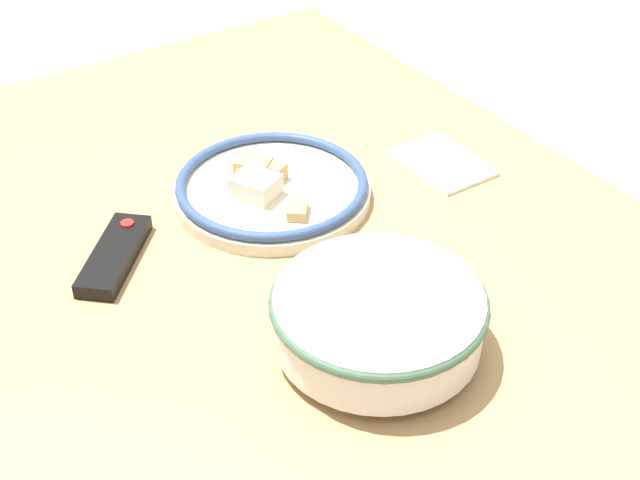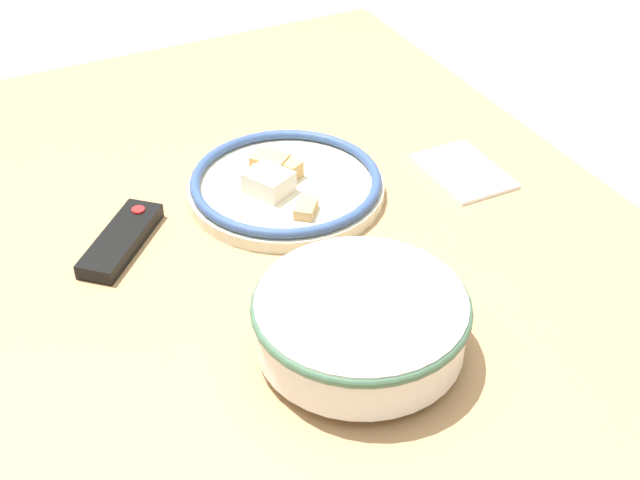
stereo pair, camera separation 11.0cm
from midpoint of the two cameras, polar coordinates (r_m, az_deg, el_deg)
The scene contains 5 objects.
dining_table at distance 1.17m, azimuth 1.11°, elevation -4.82°, with size 1.39×0.96×0.74m.
noodle_bowl at distance 0.98m, azimuth 6.03°, elevation -5.30°, with size 0.24×0.24×0.08m.
food_plate at distance 1.24m, azimuth 0.28°, elevation 3.47°, with size 0.28×0.28×0.05m.
tv_remote at distance 1.17m, azimuth -10.00°, elevation -0.10°, with size 0.15×0.14×0.02m.
folded_napkin at distance 1.33m, azimuth 11.54°, elevation 4.25°, with size 0.14×0.10×0.01m.
Camera 2 is at (-0.80, 0.36, 1.44)m, focal length 50.00 mm.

